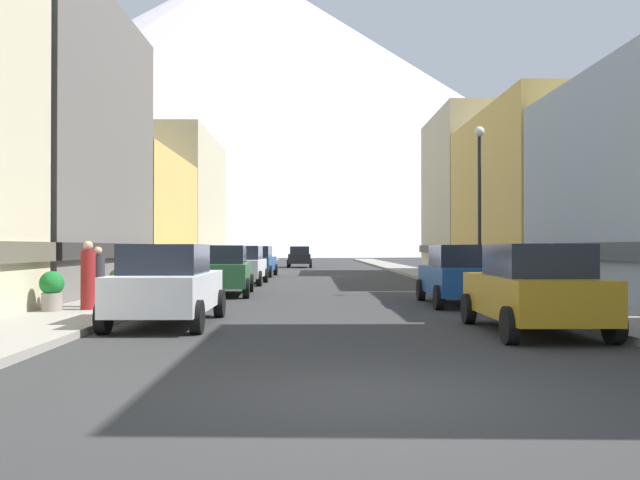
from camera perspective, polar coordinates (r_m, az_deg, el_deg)
The scene contains 22 objects.
ground_plane at distance 8.17m, azimuth 3.83°, elevation -12.74°, with size 400.00×400.00×0.00m, color #303030.
sidewalk_left at distance 43.36m, azimuth -8.18°, elevation -2.75°, with size 2.50×100.00×0.15m, color gray.
sidewalk_right at distance 43.54m, azimuth 8.37°, elevation -2.74°, with size 2.50×100.00×0.15m, color gray.
storefront_left_2 at distance 37.67m, azimuth -17.24°, elevation 1.57°, with size 7.96×11.57×6.48m.
storefront_left_3 at distance 50.14m, azimuth -12.67°, elevation 2.70°, with size 7.28×13.94×9.48m.
storefront_right_2 at distance 35.70m, azimuth 19.57°, elevation 3.08°, with size 8.77×13.51×8.26m.
storefront_right_3 at distance 47.50m, azimuth 14.37°, elevation 3.48°, with size 8.73×10.60×10.48m.
car_left_0 at distance 15.62m, azimuth -12.45°, elevation -3.58°, with size 2.07×4.41×1.78m.
car_left_1 at distance 24.95m, azimuth -8.02°, elevation -2.46°, with size 2.23×4.47×1.78m.
car_left_2 at distance 32.25m, azimuth -6.37°, elevation -2.04°, with size 2.14×4.44×1.78m.
car_left_3 at distance 40.69m, azimuth -5.20°, elevation -1.73°, with size 2.24×4.48×1.78m.
car_right_0 at distance 14.47m, azimuth 17.15°, elevation -3.81°, with size 2.08×4.41×1.78m.
car_right_1 at distance 21.01m, azimuth 11.47°, elevation -2.81°, with size 2.10×4.42×1.78m.
car_driving_0 at distance 58.64m, azimuth -1.68°, elevation -1.38°, with size 2.06×4.40×1.78m.
potted_plant_0 at distance 18.26m, azimuth -21.19°, elevation -3.82°, with size 0.60×0.60×0.98m.
potted_plant_1 at distance 23.75m, azimuth -16.31°, elevation -3.34°, with size 0.55×0.55×0.86m.
potted_plant_2 at distance 24.69m, azimuth 17.30°, elevation -2.86°, with size 0.62×0.62×1.00m.
pedestrian_0 at distance 19.17m, azimuth -17.80°, elevation -3.08°, with size 0.36×0.36×1.58m.
pedestrian_1 at distance 18.39m, azimuth -18.53°, elevation -2.95°, with size 0.36×0.36×1.73m.
pedestrian_2 at distance 20.96m, azimuth 18.47°, elevation -2.72°, with size 0.36×0.36×1.68m.
streetlamp_right at distance 25.33m, azimuth 12.98°, elevation 4.56°, with size 0.36×0.36×5.86m.
mountain_backdrop at distance 274.73m, azimuth -6.38°, elevation 10.87°, with size 320.18×320.18×112.46m, color silver.
Camera 1 is at (-0.63, -7.96, 1.72)m, focal length 38.92 mm.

